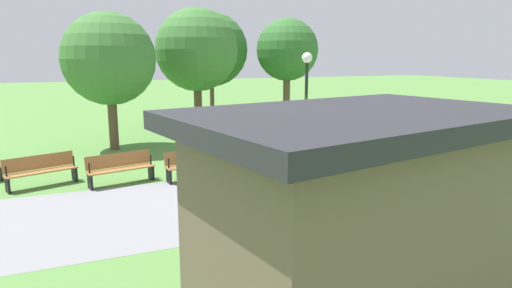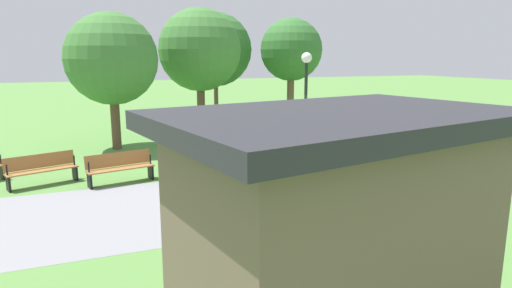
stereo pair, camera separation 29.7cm
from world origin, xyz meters
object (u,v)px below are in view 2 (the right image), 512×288
object	(u,v)px
bench_0	(431,132)
bench_4	(264,158)
bench_7	(42,169)
bench_6	(120,167)
lamp_post	(306,90)
bench_2	(370,145)
tree_1	(215,50)
bench_3	(323,152)
bench_5	(196,163)
kiosk	(336,241)
trash_bin	(471,132)
tree_3	(200,50)
person_seated	(191,160)
tree_0	(112,59)
tree_2	(291,50)
bench_1	(406,139)

from	to	relation	value
bench_0	bench_4	xyz separation A→B (m)	(8.57, 1.91, 0.00)
bench_7	bench_0	bearing A→B (deg)	164.16
bench_6	lamp_post	bearing A→B (deg)	155.77
bench_2	tree_1	xyz separation A→B (m)	(2.51, -11.41, 3.59)
bench_3	lamp_post	bearing A→B (deg)	40.85
bench_5	kiosk	bearing A→B (deg)	80.86
trash_bin	kiosk	xyz separation A→B (m)	(13.20, 10.13, 1.19)
tree_3	trash_bin	distance (m)	12.78
tree_3	lamp_post	size ratio (longest dim) A/B	1.56
bench_3	trash_bin	distance (m)	8.48
person_seated	tree_0	world-z (taller)	tree_0
bench_4	bench_3	bearing A→B (deg)	-176.86
bench_2	lamp_post	distance (m)	4.11
bench_7	trash_bin	bearing A→B (deg)	162.80
tree_0	tree_3	size ratio (longest dim) A/B	0.91
bench_6	tree_0	distance (m)	5.99
lamp_post	trash_bin	xyz separation A→B (m)	(-9.46, -2.26, -2.27)
tree_2	tree_3	world-z (taller)	tree_3
lamp_post	tree_0	bearing A→B (deg)	-50.02
bench_1	bench_5	bearing A→B (deg)	25.27
bench_3	trash_bin	world-z (taller)	bench_3
bench_4	lamp_post	bearing A→B (deg)	149.77
bench_3	tree_1	size ratio (longest dim) A/B	0.32
tree_0	person_seated	bearing A→B (deg)	107.25
bench_1	bench_6	distance (m)	10.93
bench_6	lamp_post	xyz separation A→B (m)	(-5.50, 1.13, 2.18)
kiosk	lamp_post	bearing A→B (deg)	-126.60
tree_0	bench_3	bearing A→B (deg)	139.17
bench_2	tree_0	size ratio (longest dim) A/B	0.37
bench_5	bench_2	bearing A→B (deg)	176.81
bench_6	bench_7	distance (m)	2.21
tree_1	lamp_post	world-z (taller)	tree_1
person_seated	trash_bin	xyz separation A→B (m)	(-12.95, -1.66, -0.25)
bench_2	tree_2	world-z (taller)	tree_2
tree_1	kiosk	distance (m)	21.05
bench_0	bench_3	world-z (taller)	same
bench_1	bench_7	world-z (taller)	same
bench_1	tree_3	xyz separation A→B (m)	(6.60, -6.64, 3.49)
bench_2	bench_6	size ratio (longest dim) A/B	1.00
bench_1	bench_2	world-z (taller)	same
tree_3	trash_bin	xyz separation A→B (m)	(-10.64, 6.11, -3.58)
bench_6	bench_4	bearing A→B (deg)	161.06
tree_2	bench_0	bearing A→B (deg)	110.39
bench_4	person_seated	xyz separation A→B (m)	(2.38, 0.04, 0.16)
bench_1	bench_4	world-z (taller)	same
lamp_post	kiosk	bearing A→B (deg)	64.62
bench_7	tree_2	world-z (taller)	tree_2
tree_0	bench_4	bearing A→B (deg)	126.43
bench_4	lamp_post	xyz separation A→B (m)	(-1.10, 0.64, 2.18)
bench_3	bench_2	bearing A→B (deg)	-164.25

